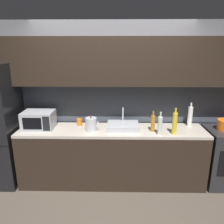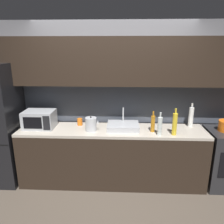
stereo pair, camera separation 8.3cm
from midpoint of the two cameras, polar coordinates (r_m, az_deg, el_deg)
name	(u,v)px [view 1 (the left image)]	position (r m, az deg, el deg)	size (l,w,h in m)	color
ground_plane	(111,222)	(3.05, -1.26, -26.86)	(10.00, 10.00, 0.00)	#4C4238
back_wall	(112,84)	(3.47, -0.60, 7.36)	(4.58, 0.44, 2.50)	slate
counter_run	(112,156)	(3.53, -0.70, -11.36)	(2.84, 0.60, 0.90)	black
oven_range	(224,157)	(3.89, 26.65, -10.42)	(0.60, 0.62, 0.90)	#232326
microwave	(39,120)	(3.53, -19.22, -1.97)	(0.46, 0.35, 0.27)	#A8AAAF
sink_basin	(123,126)	(3.36, 2.18, -3.68)	(0.48, 0.38, 0.30)	#ADAFB5
kettle	(91,124)	(3.26, -6.20, -3.23)	(0.20, 0.17, 0.23)	#B7BABF
wine_bottle_clear	(160,125)	(3.15, 11.68, -3.46)	(0.06, 0.06, 0.34)	silver
wine_bottle_yellow	(175,123)	(3.21, 15.34, -2.86)	(0.07, 0.07, 0.39)	gold
wine_bottle_amber	(153,123)	(3.27, 9.90, -2.88)	(0.06, 0.06, 0.31)	#B27019
wine_bottle_white	(190,116)	(3.64, 19.11, -1.00)	(0.07, 0.07, 0.38)	silver
mug_orange	(79,122)	(3.53, -9.17, -2.62)	(0.08, 0.08, 0.11)	orange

